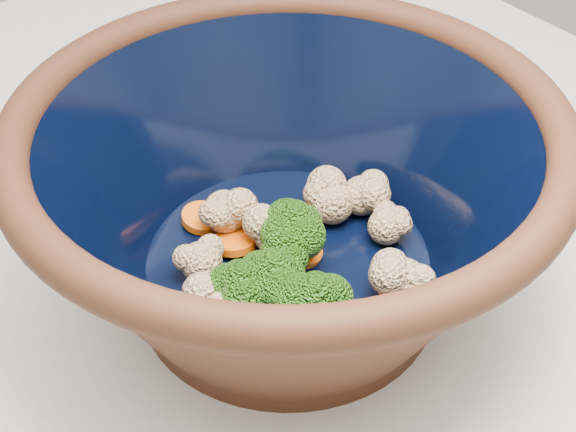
# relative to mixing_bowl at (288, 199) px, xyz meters

# --- Properties ---
(mixing_bowl) EXTENTS (0.42, 0.42, 0.16)m
(mixing_bowl) POSITION_rel_mixing_bowl_xyz_m (0.00, 0.00, 0.00)
(mixing_bowl) COLOR black
(mixing_bowl) RESTS_ON counter
(vegetable_pile) EXTENTS (0.18, 0.18, 0.06)m
(vegetable_pile) POSITION_rel_mixing_bowl_xyz_m (-0.01, -0.02, -0.03)
(vegetable_pile) COLOR #608442
(vegetable_pile) RESTS_ON mixing_bowl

